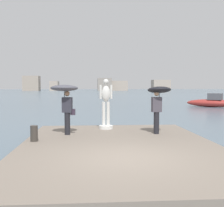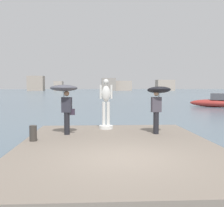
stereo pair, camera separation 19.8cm
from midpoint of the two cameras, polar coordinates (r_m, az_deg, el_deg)
The scene contains 8 objects.
ground_plane at distance 47.74m, azimuth -2.28°, elevation 0.60°, with size 400.00×400.00×0.00m, color slate.
pier at distance 9.70m, azimuth 1.74°, elevation -9.17°, with size 6.51×9.51×0.40m, color slate.
statue_white_figure at distance 13.04m, azimuth -0.74°, elevation -0.74°, with size 0.63×0.63×2.23m.
onlooker_left at distance 11.61m, azimuth -8.75°, elevation 1.76°, with size 1.24×1.24×1.98m.
onlooker_right at distance 11.82m, azimuth 9.47°, elevation 1.34°, with size 1.01×1.03×1.94m.
mooring_bollard at distance 10.52m, azimuth -14.65°, elevation -5.66°, with size 0.26×0.26×0.55m, color #38332D.
boat_mid at distance 34.51m, azimuth 19.65°, elevation 0.24°, with size 5.28×4.18×1.53m.
distant_skyline at distance 156.66m, azimuth -1.91°, elevation 3.69°, with size 78.07×9.04×7.81m.
Camera 2 is at (-0.73, -7.68, 2.31)m, focal length 46.75 mm.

